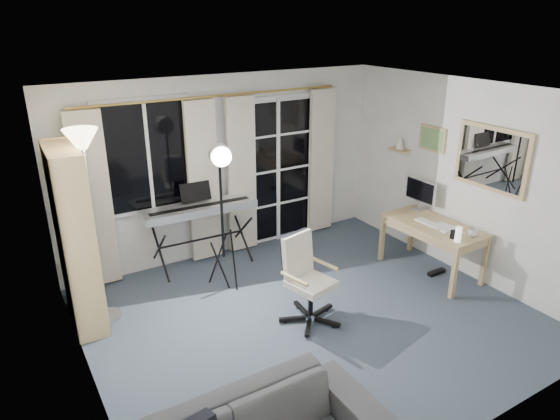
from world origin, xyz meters
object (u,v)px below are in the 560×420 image
at_px(bookshelf, 73,244).
at_px(studio_light, 221,173).
at_px(torchiere_lamp, 86,170).
at_px(mug, 473,232).
at_px(office_chair, 304,271).
at_px(monitor, 420,192).
at_px(keyboard_piano, 200,210).
at_px(desk, 433,230).

distance_m(bookshelf, studio_light, 1.69).
distance_m(torchiere_lamp, studio_light, 1.39).
xyz_separation_m(torchiere_lamp, mug, (3.88, -1.57, -0.95)).
bearing_deg(office_chair, torchiere_lamp, 135.90).
bearing_deg(monitor, mug, -97.52).
bearing_deg(keyboard_piano, mug, -37.96).
height_order(desk, monitor, monitor).
xyz_separation_m(studio_light, office_chair, (0.46, -0.97, -0.89)).
relative_size(bookshelf, mug, 17.55).
xyz_separation_m(monitor, mug, (-0.10, -0.95, -0.20)).
bearing_deg(office_chair, monitor, -1.08).
xyz_separation_m(torchiere_lamp, studio_light, (1.37, -0.12, -0.22)).
xyz_separation_m(keyboard_piano, office_chair, (0.47, -1.65, -0.23)).
relative_size(bookshelf, torchiere_lamp, 0.92).
xyz_separation_m(studio_light, desk, (2.41, -0.96, -0.87)).
bearing_deg(torchiere_lamp, studio_light, -4.83).
distance_m(torchiere_lamp, monitor, 4.10).
height_order(bookshelf, studio_light, bookshelf).
bearing_deg(desk, bookshelf, 162.55).
height_order(office_chair, desk, office_chair).
distance_m(bookshelf, torchiere_lamp, 0.80).
distance_m(keyboard_piano, monitor, 2.87).
xyz_separation_m(desk, mug, (0.10, -0.50, 0.14)).
distance_m(studio_light, mug, 2.99).
distance_m(torchiere_lamp, keyboard_piano, 1.72).
distance_m(office_chair, monitor, 2.23).
xyz_separation_m(bookshelf, keyboard_piano, (1.58, 0.50, -0.12)).
bearing_deg(desk, keyboard_piano, 144.36).
relative_size(desk, mug, 11.55).
height_order(bookshelf, monitor, bookshelf).
height_order(studio_light, monitor, studio_light).
bearing_deg(desk, mug, -80.39).
distance_m(keyboard_piano, mug, 3.30).
xyz_separation_m(bookshelf, mug, (4.10, -1.63, -0.19)).
bearing_deg(monitor, keyboard_piano, 154.05).
bearing_deg(monitor, torchiere_lamp, 169.43).
bearing_deg(studio_light, office_chair, -51.25).
xyz_separation_m(desk, monitor, (0.20, 0.45, 0.33)).
distance_m(studio_light, office_chair, 1.40).
distance_m(bookshelf, keyboard_piano, 1.66).
xyz_separation_m(keyboard_piano, monitor, (2.62, -1.18, 0.12)).
bearing_deg(studio_light, mug, -16.74).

